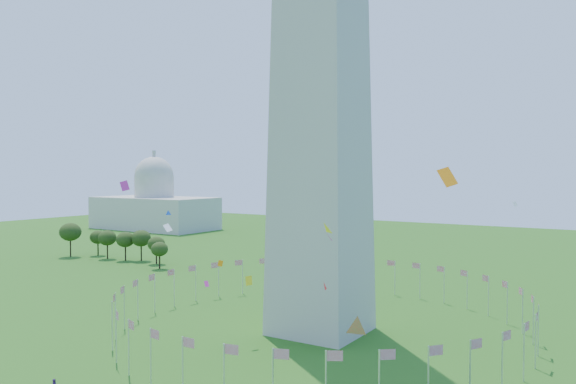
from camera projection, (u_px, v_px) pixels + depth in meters
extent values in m
cylinder|color=silver|center=(536.00, 341.00, 91.30)|extent=(0.24, 0.24, 9.00)
cylinder|color=silver|center=(538.00, 331.00, 97.49)|extent=(0.24, 0.24, 9.00)
cylinder|color=silver|center=(533.00, 321.00, 104.14)|extent=(0.24, 0.24, 9.00)
cylinder|color=silver|center=(523.00, 311.00, 111.05)|extent=(0.24, 0.24, 9.00)
cylinder|color=silver|center=(507.00, 303.00, 118.01)|extent=(0.24, 0.24, 9.00)
cylinder|color=silver|center=(488.00, 296.00, 124.81)|extent=(0.24, 0.24, 9.00)
cylinder|color=silver|center=(467.00, 290.00, 131.24)|extent=(0.24, 0.24, 9.00)
cylinder|color=silver|center=(444.00, 285.00, 137.10)|extent=(0.24, 0.24, 9.00)
cylinder|color=silver|center=(420.00, 281.00, 142.23)|extent=(0.24, 0.24, 9.00)
cylinder|color=silver|center=(395.00, 278.00, 146.46)|extent=(0.24, 0.24, 9.00)
cylinder|color=silver|center=(369.00, 276.00, 149.66)|extent=(0.24, 0.24, 9.00)
cylinder|color=silver|center=(344.00, 274.00, 151.73)|extent=(0.24, 0.24, 9.00)
cylinder|color=silver|center=(318.00, 274.00, 152.63)|extent=(0.24, 0.24, 9.00)
cylinder|color=silver|center=(293.00, 274.00, 152.30)|extent=(0.24, 0.24, 9.00)
cylinder|color=silver|center=(267.00, 275.00, 150.78)|extent=(0.24, 0.24, 9.00)
cylinder|color=silver|center=(243.00, 277.00, 148.09)|extent=(0.24, 0.24, 9.00)
cylinder|color=silver|center=(219.00, 279.00, 144.33)|extent=(0.24, 0.24, 9.00)
cylinder|color=silver|center=(196.00, 283.00, 139.61)|extent=(0.24, 0.24, 9.00)
cylinder|color=silver|center=(174.00, 288.00, 134.07)|extent=(0.24, 0.24, 9.00)
cylinder|color=silver|center=(155.00, 293.00, 127.88)|extent=(0.24, 0.24, 9.00)
cylinder|color=silver|center=(138.00, 300.00, 121.23)|extent=(0.24, 0.24, 9.00)
cylinder|color=silver|center=(124.00, 307.00, 114.32)|extent=(0.24, 0.24, 9.00)
cylinder|color=silver|center=(115.00, 316.00, 107.36)|extent=(0.24, 0.24, 9.00)
cylinder|color=silver|center=(112.00, 326.00, 100.56)|extent=(0.24, 0.24, 9.00)
cylinder|color=silver|center=(116.00, 336.00, 94.13)|extent=(0.24, 0.24, 9.00)
cylinder|color=silver|center=(129.00, 347.00, 88.26)|extent=(0.24, 0.24, 9.00)
cylinder|color=silver|center=(151.00, 358.00, 83.14)|extent=(0.24, 0.24, 9.00)
cylinder|color=silver|center=(183.00, 368.00, 78.91)|extent=(0.24, 0.24, 9.00)
cylinder|color=silver|center=(224.00, 376.00, 75.71)|extent=(0.24, 0.24, 9.00)
cylinder|color=silver|center=(273.00, 382.00, 73.63)|extent=(0.24, 0.24, 9.00)
cylinder|color=silver|center=(379.00, 384.00, 73.06)|extent=(0.24, 0.24, 9.00)
cylinder|color=silver|center=(428.00, 379.00, 74.59)|extent=(0.24, 0.24, 9.00)
cylinder|color=silver|center=(470.00, 372.00, 77.27)|extent=(0.24, 0.24, 9.00)
cylinder|color=silver|center=(502.00, 363.00, 81.03)|extent=(0.24, 0.24, 9.00)
cylinder|color=silver|center=(524.00, 352.00, 85.76)|extent=(0.24, 0.24, 9.00)
plane|color=yellow|center=(328.00, 229.00, 90.50)|extent=(1.88, 2.53, 2.49)
plane|color=orange|center=(447.00, 177.00, 50.46)|extent=(1.58, 2.25, 2.00)
plane|color=#CC2699|center=(125.00, 186.00, 89.37)|extent=(0.64, 1.79, 1.89)
plane|color=blue|center=(168.00, 213.00, 153.47)|extent=(0.80, 1.72, 1.75)
plane|color=orange|center=(220.00, 263.00, 108.46)|extent=(1.28, 0.59, 1.41)
plane|color=white|center=(168.00, 228.00, 90.27)|extent=(1.36, 1.47, 1.38)
plane|color=white|center=(515.00, 204.00, 100.87)|extent=(0.41, 1.08, 1.07)
plane|color=red|center=(325.00, 287.00, 94.59)|extent=(0.94, 1.53, 1.58)
plane|color=yellow|center=(249.00, 281.00, 105.03)|extent=(1.72, 0.87, 1.82)
plane|color=#CC2699|center=(207.00, 284.00, 135.28)|extent=(1.62, 1.50, 1.44)
plane|color=green|center=(356.00, 328.00, 63.92)|extent=(2.32, 1.12, 2.12)
plane|color=#CC2699|center=(330.00, 238.00, 92.96)|extent=(1.73, 2.53, 2.06)
ellipsoid|color=#324E1A|center=(70.00, 240.00, 213.01)|extent=(8.06, 8.06, 12.59)
ellipsoid|color=#324E1A|center=(98.00, 243.00, 216.08)|extent=(6.05, 6.05, 9.46)
ellipsoid|color=#324E1A|center=(107.00, 245.00, 207.81)|extent=(6.65, 6.65, 10.39)
ellipsoid|color=#324E1A|center=(125.00, 247.00, 203.42)|extent=(6.57, 6.57, 10.27)
ellipsoid|color=#324E1A|center=(141.00, 246.00, 203.01)|extent=(7.02, 7.02, 10.96)
ellipsoid|color=#324E1A|center=(156.00, 251.00, 195.91)|extent=(6.04, 6.04, 9.43)
ellipsoid|color=#324E1A|center=(160.00, 256.00, 185.97)|extent=(5.65, 5.65, 8.84)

